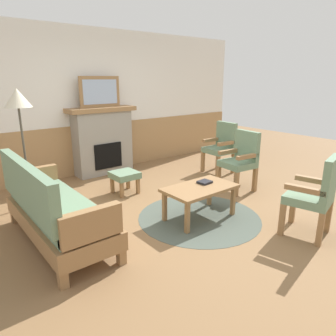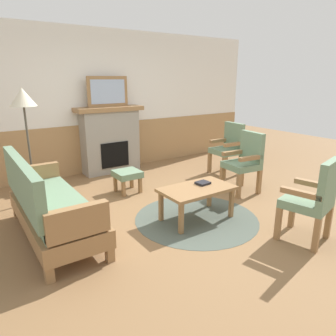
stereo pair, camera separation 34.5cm
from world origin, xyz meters
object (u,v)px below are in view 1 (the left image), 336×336
couch (54,210)px  fireplace (103,140)px  framed_picture (100,92)px  armchair_front_left (316,193)px  book_on_table (205,182)px  armchair_near_fireplace (221,145)px  footstool (125,176)px  armchair_by_window_left (241,158)px  floor_lamp_by_couch (18,106)px  coffee_table (200,191)px

couch → fireplace: bearing=50.7°
framed_picture → armchair_front_left: bearing=-79.5°
fireplace → couch: (-1.71, -2.08, -0.26)m
book_on_table → armchair_near_fireplace: bearing=35.6°
footstool → armchair_by_window_left: (1.60, -1.04, 0.25)m
floor_lamp_by_couch → coffee_table: bearing=-48.2°
couch → book_on_table: (1.87, -0.50, 0.06)m
armchair_front_left → floor_lamp_by_couch: floor_lamp_by_couch is taller
footstool → fireplace: bearing=77.4°
fireplace → couch: bearing=-129.3°
framed_picture → floor_lamp_by_couch: 1.82m
fireplace → armchair_by_window_left: size_ratio=1.33×
framed_picture → coffee_table: framed_picture is taller
armchair_near_fireplace → coffee_table: bearing=-145.3°
framed_picture → armchair_front_left: (0.71, -3.83, -1.02)m
armchair_near_fireplace → armchair_by_window_left: 1.03m
armchair_by_window_left → armchair_front_left: size_ratio=1.00×
fireplace → book_on_table: (0.17, -2.58, -0.20)m
framed_picture → couch: size_ratio=0.44×
coffee_table → armchair_by_window_left: size_ratio=0.98×
book_on_table → armchair_near_fireplace: 2.06m
footstool → armchair_front_left: bearing=-69.2°
coffee_table → footstool: bearing=101.6°
framed_picture → floor_lamp_by_couch: framed_picture is taller
footstool → armchair_near_fireplace: 2.14m
fireplace → couch: size_ratio=0.72×
coffee_table → armchair_near_fireplace: 2.23m
fireplace → coffee_table: fireplace is taller
framed_picture → armchair_near_fireplace: framed_picture is taller
footstool → armchair_front_left: armchair_front_left is taller
armchair_near_fireplace → armchair_front_left: (-1.13, -2.45, 0.00)m
armchair_front_left → couch: bearing=144.2°
framed_picture → footstool: framed_picture is taller
couch → coffee_table: bearing=-18.1°
framed_picture → armchair_near_fireplace: 2.52m
fireplace → framed_picture: bearing=90.0°
coffee_table → book_on_table: size_ratio=5.57×
framed_picture → footstool: bearing=-102.6°
armchair_near_fireplace → armchair_by_window_left: size_ratio=1.00×
framed_picture → book_on_table: framed_picture is taller
framed_picture → armchair_by_window_left: framed_picture is taller
book_on_table → footstool: (-0.44, 1.36, -0.17)m
footstool → armchair_near_fireplace: bearing=-4.2°
armchair_front_left → floor_lamp_by_couch: size_ratio=0.58×
fireplace → armchair_near_fireplace: 2.31m
framed_picture → couch: framed_picture is taller
framed_picture → couch: (-1.71, -2.08, -1.16)m
framed_picture → footstool: 1.79m
coffee_table → armchair_front_left: 1.38m
footstool → armchair_near_fireplace: armchair_near_fireplace is taller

